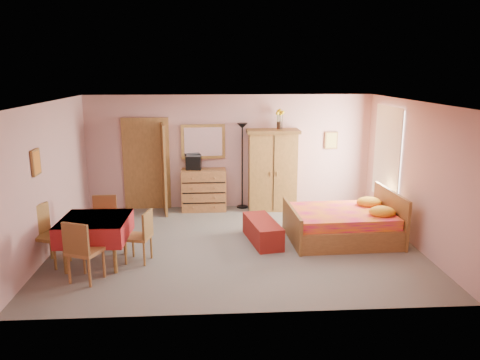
{
  "coord_description": "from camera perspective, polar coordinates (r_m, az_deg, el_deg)",
  "views": [
    {
      "loc": [
        -0.42,
        -8.1,
        3.14
      ],
      "look_at": [
        0.1,
        0.3,
        1.15
      ],
      "focal_mm": 35.0,
      "sensor_mm": 36.0,
      "label": 1
    }
  ],
  "objects": [
    {
      "name": "wall_right",
      "position": [
        9.08,
        20.38,
        0.77
      ],
      "size": [
        0.1,
        5.0,
        2.6
      ],
      "primitive_type": "cube",
      "color": "tan",
      "rests_on": "floor"
    },
    {
      "name": "bench",
      "position": [
        8.78,
        2.76,
        -6.23
      ],
      "size": [
        0.67,
        1.3,
        0.41
      ],
      "primitive_type": "cube",
      "rotation": [
        0.0,
        0.0,
        0.18
      ],
      "color": "maroon",
      "rests_on": "floor"
    },
    {
      "name": "wall_back",
      "position": [
        10.77,
        -1.26,
        3.45
      ],
      "size": [
        6.5,
        0.1,
        2.6
      ],
      "primitive_type": "cube",
      "color": "tan",
      "rests_on": "floor"
    },
    {
      "name": "picture_back",
      "position": [
        11.04,
        11.06,
        4.77
      ],
      "size": [
        0.3,
        0.04,
        0.4
      ],
      "primitive_type": "cube",
      "color": "#D8BF59",
      "rests_on": "wall_back"
    },
    {
      "name": "stereo",
      "position": [
        10.56,
        -5.68,
        2.1
      ],
      "size": [
        0.35,
        0.27,
        0.31
      ],
      "primitive_type": "cube",
      "rotation": [
        0.0,
        0.0,
        -0.08
      ],
      "color": "black",
      "rests_on": "chest_of_drawers"
    },
    {
      "name": "picture_left",
      "position": [
        8.13,
        -23.63,
        1.99
      ],
      "size": [
        0.04,
        0.32,
        0.42
      ],
      "primitive_type": "cube",
      "color": "orange",
      "rests_on": "wall_left"
    },
    {
      "name": "wall_mirror",
      "position": [
        10.67,
        -4.51,
        4.69
      ],
      "size": [
        1.0,
        0.14,
        0.79
      ],
      "primitive_type": "cube",
      "rotation": [
        0.0,
        0.0,
        0.08
      ],
      "color": "silver",
      "rests_on": "wall_back"
    },
    {
      "name": "wardrobe",
      "position": [
        10.63,
        3.98,
        1.22
      ],
      "size": [
        1.19,
        0.63,
        1.84
      ],
      "primitive_type": "cube",
      "rotation": [
        0.0,
        0.0,
        -0.02
      ],
      "color": "#A67838",
      "rests_on": "floor"
    },
    {
      "name": "chair_north",
      "position": [
        8.74,
        -16.26,
        -5.05
      ],
      "size": [
        0.44,
        0.44,
        0.93
      ],
      "primitive_type": "cube",
      "rotation": [
        0.0,
        0.0,
        3.18
      ],
      "color": "olive",
      "rests_on": "floor"
    },
    {
      "name": "ceiling",
      "position": [
        8.13,
        -0.58,
        9.5
      ],
      "size": [
        6.5,
        6.5,
        0.0
      ],
      "primitive_type": "plane",
      "rotation": [
        3.14,
        0.0,
        0.0
      ],
      "color": "brown",
      "rests_on": "wall_back"
    },
    {
      "name": "sunflower_vase",
      "position": [
        10.58,
        4.85,
        7.41
      ],
      "size": [
        0.18,
        0.18,
        0.44
      ],
      "primitive_type": "cube",
      "rotation": [
        0.0,
        0.0,
        -0.04
      ],
      "color": "yellow",
      "rests_on": "wardrobe"
    },
    {
      "name": "chest_of_drawers",
      "position": [
        10.68,
        -4.42,
        -1.21
      ],
      "size": [
        1.01,
        0.51,
        0.95
      ],
      "primitive_type": "cube",
      "rotation": [
        0.0,
        0.0,
        0.01
      ],
      "color": "#A26637",
      "rests_on": "floor"
    },
    {
      "name": "bed",
      "position": [
        9.02,
        12.29,
        -4.29
      ],
      "size": [
        2.05,
        1.64,
        0.92
      ],
      "primitive_type": "cube",
      "rotation": [
        0.0,
        0.0,
        0.04
      ],
      "color": "#D41459",
      "rests_on": "floor"
    },
    {
      "name": "chair_south",
      "position": [
        7.49,
        -18.32,
        -8.13
      ],
      "size": [
        0.58,
        0.58,
        0.98
      ],
      "primitive_type": "cube",
      "rotation": [
        0.0,
        0.0,
        -0.39
      ],
      "color": "#9F6436",
      "rests_on": "floor"
    },
    {
      "name": "doorway",
      "position": [
        10.88,
        -11.3,
        1.83
      ],
      "size": [
        1.06,
        0.12,
        2.15
      ],
      "primitive_type": "cube",
      "color": "#9E6B35",
      "rests_on": "floor"
    },
    {
      "name": "wall_front",
      "position": [
        5.91,
        0.72,
        -4.83
      ],
      "size": [
        6.5,
        0.1,
        2.6
      ],
      "primitive_type": "cube",
      "color": "tan",
      "rests_on": "floor"
    },
    {
      "name": "dining_table",
      "position": [
        8.1,
        -17.14,
        -7.13
      ],
      "size": [
        1.1,
        1.1,
        0.78
      ],
      "primitive_type": "cube",
      "rotation": [
        0.0,
        0.0,
        -0.03
      ],
      "color": "maroon",
      "rests_on": "floor"
    },
    {
      "name": "chair_west",
      "position": [
        8.28,
        -22.02,
        -6.29
      ],
      "size": [
        0.58,
        0.58,
        1.0
      ],
      "primitive_type": "cube",
      "rotation": [
        0.0,
        0.0,
        -1.93
      ],
      "color": "olive",
      "rests_on": "floor"
    },
    {
      "name": "floor_lamp",
      "position": [
        10.72,
        0.28,
        1.71
      ],
      "size": [
        0.26,
        0.26,
        1.97
      ],
      "primitive_type": "cube",
      "rotation": [
        0.0,
        0.0,
        -0.02
      ],
      "color": "black",
      "rests_on": "floor"
    },
    {
      "name": "wall_left",
      "position": [
        8.77,
        -22.27,
        0.19
      ],
      "size": [
        0.1,
        5.0,
        2.6
      ],
      "primitive_type": "cube",
      "color": "tan",
      "rests_on": "floor"
    },
    {
      "name": "floor",
      "position": [
        8.7,
        -0.54,
        -7.86
      ],
      "size": [
        6.5,
        6.5,
        0.0
      ],
      "primitive_type": "plane",
      "color": "slate",
      "rests_on": "ground"
    },
    {
      "name": "window",
      "position": [
        10.13,
        17.55,
        3.07
      ],
      "size": [
        0.08,
        1.4,
        1.95
      ],
      "primitive_type": "cube",
      "color": "white",
      "rests_on": "wall_right"
    },
    {
      "name": "chair_east",
      "position": [
        8.0,
        -12.34,
        -6.73
      ],
      "size": [
        0.48,
        0.48,
        0.88
      ],
      "primitive_type": "cube",
      "rotation": [
        0.0,
        0.0,
        1.33
      ],
      "color": "#9F6E35",
      "rests_on": "floor"
    }
  ]
}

